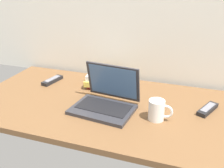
{
  "coord_description": "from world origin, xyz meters",
  "views": [
    {
      "loc": [
        0.37,
        -1.15,
        0.69
      ],
      "look_at": [
        -0.02,
        0.0,
        0.15
      ],
      "focal_mm": 40.95,
      "sensor_mm": 36.0,
      "label": 1
    }
  ],
  "objects_px": {
    "book_stack": "(102,80)",
    "remote_control_near": "(52,80)",
    "coffee_mug": "(157,110)",
    "laptop": "(106,99)",
    "remote_control_far": "(208,109)"
  },
  "relations": [
    {
      "from": "coffee_mug",
      "to": "book_stack",
      "type": "relative_size",
      "value": 0.54
    },
    {
      "from": "laptop",
      "to": "coffee_mug",
      "type": "height_order",
      "value": "laptop"
    },
    {
      "from": "coffee_mug",
      "to": "remote_control_near",
      "type": "distance_m",
      "value": 0.76
    },
    {
      "from": "book_stack",
      "to": "remote_control_near",
      "type": "bearing_deg",
      "value": -172.06
    },
    {
      "from": "laptop",
      "to": "coffee_mug",
      "type": "distance_m",
      "value": 0.27
    },
    {
      "from": "laptop",
      "to": "remote_control_far",
      "type": "height_order",
      "value": "laptop"
    },
    {
      "from": "remote_control_near",
      "to": "remote_control_far",
      "type": "xyz_separation_m",
      "value": [
        0.95,
        -0.08,
        0.0
      ]
    },
    {
      "from": "laptop",
      "to": "remote_control_near",
      "type": "height_order",
      "value": "laptop"
    },
    {
      "from": "coffee_mug",
      "to": "remote_control_near",
      "type": "bearing_deg",
      "value": 161.57
    },
    {
      "from": "remote_control_near",
      "to": "remote_control_far",
      "type": "distance_m",
      "value": 0.96
    },
    {
      "from": "laptop",
      "to": "book_stack",
      "type": "height_order",
      "value": "laptop"
    },
    {
      "from": "remote_control_near",
      "to": "coffee_mug",
      "type": "bearing_deg",
      "value": -18.43
    },
    {
      "from": "coffee_mug",
      "to": "remote_control_far",
      "type": "relative_size",
      "value": 0.71
    },
    {
      "from": "coffee_mug",
      "to": "book_stack",
      "type": "height_order",
      "value": "coffee_mug"
    },
    {
      "from": "laptop",
      "to": "remote_control_far",
      "type": "xyz_separation_m",
      "value": [
        0.51,
        0.13,
        -0.03
      ]
    }
  ]
}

